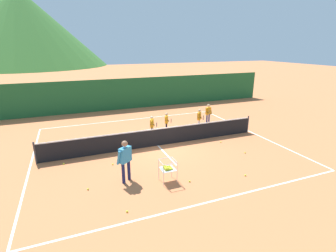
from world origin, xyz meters
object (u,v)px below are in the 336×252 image
Objects in this scene: tennis_ball_0 at (88,189)px; tennis_ball_1 at (190,181)px; tennis_ball_2 at (245,153)px; tennis_net at (158,137)px; tennis_ball_7 at (127,211)px; instructor at (125,157)px; student_3 at (208,112)px; ball_cart at (167,168)px; tennis_ball_6 at (130,153)px; student_0 at (152,124)px; student_2 at (199,117)px; tennis_ball_3 at (113,164)px; tennis_ball_4 at (221,142)px; tennis_ball_8 at (64,164)px; tennis_ball_5 at (245,175)px; student_1 at (167,121)px.

tennis_ball_0 is 3.89m from tennis_ball_1.
tennis_ball_0 is 7.63m from tennis_ball_2.
tennis_ball_7 is (-2.84, -5.01, -0.47)m from tennis_net.
instructor is 1.27× the size of student_3.
ball_cart is at bearing -166.47° from tennis_ball_2.
tennis_ball_0 and tennis_ball_6 have the same top height.
tennis_net is 173.70× the size of tennis_ball_7.
tennis_ball_0 is at bearing -131.70° from student_0.
tennis_ball_2 is at bearing 13.53° from ball_cart.
student_3 is at bearing 36.33° from student_2.
tennis_ball_3 is at bearing -136.57° from tennis_ball_6.
ball_cart is at bearing -146.91° from tennis_ball_4.
tennis_ball_2 is 6.48m from tennis_ball_3.
tennis_ball_4 is (7.29, 2.28, 0.00)m from tennis_ball_0.
student_3 is at bearing 14.37° from student_0.
student_0 is at bearing 87.30° from tennis_ball_1.
tennis_ball_1 and tennis_ball_8 have the same top height.
tennis_ball_2 is (-0.83, -5.08, -0.78)m from student_3.
student_0 is 6.12m from tennis_ball_0.
student_3 is at bearing 25.60° from tennis_ball_6.
tennis_ball_8 is at bearing 177.74° from tennis_ball_4.
tennis_ball_6 is at bearing 134.32° from tennis_ball_5.
student_2 is 6.73m from tennis_ball_1.
ball_cart is 2.92m from tennis_ball_3.
student_1 is at bearing 44.41° from tennis_ball_0.
instructor is at bearing -159.48° from tennis_ball_4.
tennis_ball_5 is at bearing -14.02° from ball_cart.
student_3 is at bearing 33.86° from tennis_ball_0.
student_1 is 6.12m from tennis_ball_1.
student_3 reaches higher than tennis_ball_8.
student_0 is 18.82× the size of tennis_ball_7.
tennis_net reaches higher than tennis_ball_1.
tennis_ball_1 and tennis_ball_4 have the same top height.
instructor reaches higher than student_1.
tennis_ball_4 is (3.25, -2.26, -0.74)m from student_0.
student_2 is 6.85m from ball_cart.
student_2 is at bearing 46.96° from tennis_ball_7.
tennis_net is 9.23× the size of student_0.
tennis_ball_7 and tennis_ball_8 have the same top height.
tennis_ball_1 and tennis_ball_2 have the same top height.
tennis_ball_3 is at bearing -152.07° from tennis_net.
instructor is 1.79m from tennis_ball_0.
tennis_ball_7 is (-1.93, -1.32, -0.56)m from ball_cart.
tennis_ball_0 is 1.00× the size of tennis_ball_6.
instructor is at bearing 156.50° from tennis_ball_1.
tennis_ball_0 is 1.00× the size of tennis_ball_8.
tennis_net is at bearing 39.02° from tennis_ball_0.
student_2 is 2.64m from tennis_ball_4.
tennis_ball_6 and tennis_ball_8 have the same top height.
student_2 is 19.35× the size of tennis_ball_4.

